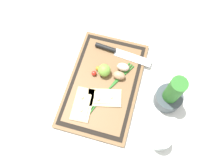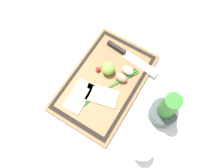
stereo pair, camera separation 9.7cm
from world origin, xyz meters
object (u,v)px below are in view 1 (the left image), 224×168
Objects in this scene: pizza_slice_far at (105,98)px; knife at (114,51)px; pizza_slice_near at (83,105)px; sauce_jar at (160,140)px; lime at (104,70)px; egg_pink at (123,67)px; cherry_tomato_red at (94,73)px; cherry_tomato_yellow at (98,68)px; herb_pot at (170,96)px; egg_brown at (119,75)px.

pizza_slice_far reaches higher than knife.
sauce_jar reaches higher than pizza_slice_near.
lime reaches higher than pizza_slice_near.
sauce_jar is (0.28, 0.22, -0.00)m from egg_pink.
lime is (-0.17, 0.05, 0.02)m from pizza_slice_near.
cherry_tomato_red is (0.14, -0.06, 0.00)m from knife.
pizza_slice_near is at bearing -30.43° from egg_pink.
egg_pink is 0.99× the size of lime.
pizza_slice_near is 7.69× the size of cherry_tomato_yellow.
lime is 0.05m from cherry_tomato_red.
cherry_tomato_red is (0.06, -0.12, -0.01)m from egg_pink.
knife is at bearing 157.03° from cherry_tomato_yellow.
pizza_slice_far is 0.16m from egg_pink.
pizza_slice_far reaches higher than cherry_tomato_yellow.
knife is 1.30× the size of herb_pot.
lime is at bearing 114.09° from cherry_tomato_red.
egg_pink is at bearing -141.16° from sauce_jar.
egg_pink is 0.65× the size of sauce_jar.
pizza_slice_near is at bearing -15.80° from lime.
egg_brown is 1.00× the size of egg_pink.
knife and cherry_tomato_red have the same top height.
pizza_slice_far is 1.84× the size of sauce_jar.
herb_pot reaches higher than lime.
egg_pink is at bearing -112.27° from herb_pot.
egg_pink is (-0.16, 0.04, 0.01)m from pizza_slice_far.
lime is 0.27× the size of herb_pot.
pizza_slice_near is 0.18m from lime.
egg_brown is at bearing 98.47° from cherry_tomato_red.
sauce_jar is (0.24, 0.30, -0.01)m from lime.
herb_pot is at bearing 104.03° from pizza_slice_far.
herb_pot is at bearing 109.23° from pizza_slice_near.
egg_pink is at bearing 165.62° from pizza_slice_far.
cherry_tomato_red reaches higher than cherry_tomato_yellow.
knife is 4.92× the size of egg_pink.
herb_pot is (-0.12, 0.35, 0.05)m from pizza_slice_near.
egg_pink is 0.12m from cherry_tomato_yellow.
knife is 0.15m from cherry_tomato_red.
pizza_slice_far is 0.24m from knife.
egg_pink is at bearing 149.57° from pizza_slice_near.
cherry_tomato_yellow is at bearing -150.57° from pizza_slice_far.
pizza_slice_far is at bearing -16.09° from egg_brown.
sauce_jar reaches higher than lime.
herb_pot is at bearing 78.53° from egg_brown.
egg_pink is 0.14m from cherry_tomato_red.
sauce_jar is at bearing 57.91° from cherry_tomato_red.
pizza_slice_near is 2.71× the size of lime.
herb_pot reaches higher than pizza_slice_near.
herb_pot is (0.03, 0.35, 0.04)m from cherry_tomato_red.
knife is 0.12m from cherry_tomato_yellow.
cherry_tomato_yellow is 0.42m from sauce_jar.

